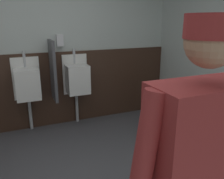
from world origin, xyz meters
TOP-DOWN VIEW (x-y plane):
  - wall_back at (0.00, 1.96)m, footprint 4.93×0.12m
  - wainscot_band_back at (0.00, 1.88)m, footprint 4.33×0.03m
  - urinal_left at (-0.25, 1.74)m, footprint 0.40×0.34m
  - urinal_middle at (0.50, 1.74)m, footprint 0.40×0.34m
  - privacy_divider_panel at (0.13, 1.67)m, footprint 0.04×0.40m
  - person at (0.33, -1.11)m, footprint 0.69×0.60m
  - trash_bin at (1.87, 0.84)m, footprint 0.29×0.29m
  - soap_dispenser at (0.29, 1.86)m, footprint 0.10×0.07m

SIDE VIEW (x-z plane):
  - trash_bin at x=1.87m, z-range 0.00..0.73m
  - wainscot_band_back at x=0.00m, z-range 0.00..1.19m
  - urinal_left at x=-0.25m, z-range 0.16..1.40m
  - urinal_middle at x=0.50m, z-range 0.16..1.40m
  - privacy_divider_panel at x=0.13m, z-range 0.50..1.40m
  - person at x=0.33m, z-range 0.15..1.85m
  - soap_dispenser at x=0.29m, z-range 1.28..1.46m
  - wall_back at x=0.00m, z-range 0.00..2.82m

